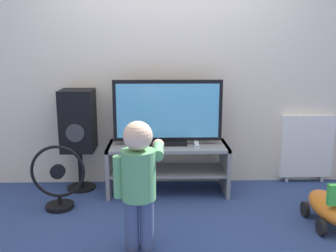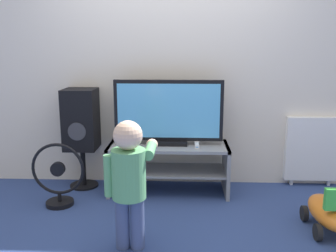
{
  "view_description": "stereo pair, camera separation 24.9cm",
  "coord_description": "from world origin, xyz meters",
  "px_view_note": "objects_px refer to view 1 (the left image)",
  "views": [
    {
      "loc": [
        -0.1,
        -3.39,
        1.48
      ],
      "look_at": [
        0.0,
        0.14,
        0.71
      ],
      "focal_mm": 40.0,
      "sensor_mm": 36.0,
      "label": 1
    },
    {
      "loc": [
        0.15,
        -3.39,
        1.48
      ],
      "look_at": [
        0.0,
        0.14,
        0.71
      ],
      "focal_mm": 40.0,
      "sensor_mm": 36.0,
      "label": 2
    }
  ],
  "objects_px": {
    "ride_on_toy": "(330,207)",
    "remote_primary": "(140,148)",
    "child": "(139,175)",
    "speaker_tower": "(78,123)",
    "television": "(168,113)",
    "floor_fan": "(58,181)",
    "radiator": "(306,146)",
    "game_console": "(197,144)"
  },
  "relations": [
    {
      "from": "ride_on_toy",
      "to": "remote_primary",
      "type": "bearing_deg",
      "value": 159.0
    },
    {
      "from": "child",
      "to": "speaker_tower",
      "type": "relative_size",
      "value": 0.93
    },
    {
      "from": "television",
      "to": "ride_on_toy",
      "type": "xyz_separation_m",
      "value": [
        1.33,
        -0.81,
        -0.65
      ]
    },
    {
      "from": "ride_on_toy",
      "to": "speaker_tower",
      "type": "bearing_deg",
      "value": 158.36
    },
    {
      "from": "child",
      "to": "floor_fan",
      "type": "xyz_separation_m",
      "value": [
        -0.78,
        0.72,
        -0.3
      ]
    },
    {
      "from": "child",
      "to": "speaker_tower",
      "type": "distance_m",
      "value": 1.38
    },
    {
      "from": "television",
      "to": "remote_primary",
      "type": "distance_m",
      "value": 0.45
    },
    {
      "from": "remote_primary",
      "to": "radiator",
      "type": "height_order",
      "value": "radiator"
    },
    {
      "from": "television",
      "to": "child",
      "type": "height_order",
      "value": "television"
    },
    {
      "from": "game_console",
      "to": "child",
      "type": "relative_size",
      "value": 0.17
    },
    {
      "from": "speaker_tower",
      "to": "radiator",
      "type": "distance_m",
      "value": 2.45
    },
    {
      "from": "television",
      "to": "floor_fan",
      "type": "xyz_separation_m",
      "value": [
        -1.01,
        -0.4,
        -0.55
      ]
    },
    {
      "from": "floor_fan",
      "to": "ride_on_toy",
      "type": "distance_m",
      "value": 2.38
    },
    {
      "from": "television",
      "to": "remote_primary",
      "type": "bearing_deg",
      "value": -145.44
    },
    {
      "from": "television",
      "to": "remote_primary",
      "type": "height_order",
      "value": "television"
    },
    {
      "from": "remote_primary",
      "to": "speaker_tower",
      "type": "height_order",
      "value": "speaker_tower"
    },
    {
      "from": "television",
      "to": "remote_primary",
      "type": "xyz_separation_m",
      "value": [
        -0.27,
        -0.19,
        -0.31
      ]
    },
    {
      "from": "child",
      "to": "ride_on_toy",
      "type": "distance_m",
      "value": 1.65
    },
    {
      "from": "speaker_tower",
      "to": "floor_fan",
      "type": "distance_m",
      "value": 0.66
    },
    {
      "from": "game_console",
      "to": "television",
      "type": "bearing_deg",
      "value": 161.17
    },
    {
      "from": "child",
      "to": "floor_fan",
      "type": "height_order",
      "value": "child"
    },
    {
      "from": "speaker_tower",
      "to": "floor_fan",
      "type": "height_order",
      "value": "speaker_tower"
    },
    {
      "from": "remote_primary",
      "to": "game_console",
      "type": "bearing_deg",
      "value": 9.44
    },
    {
      "from": "remote_primary",
      "to": "child",
      "type": "height_order",
      "value": "child"
    },
    {
      "from": "floor_fan",
      "to": "television",
      "type": "bearing_deg",
      "value": 21.71
    },
    {
      "from": "speaker_tower",
      "to": "remote_primary",
      "type": "bearing_deg",
      "value": -23.22
    },
    {
      "from": "remote_primary",
      "to": "ride_on_toy",
      "type": "bearing_deg",
      "value": -21.0
    },
    {
      "from": "radiator",
      "to": "game_console",
      "type": "bearing_deg",
      "value": -165.29
    },
    {
      "from": "remote_primary",
      "to": "radiator",
      "type": "distance_m",
      "value": 1.84
    },
    {
      "from": "game_console",
      "to": "remote_primary",
      "type": "bearing_deg",
      "value": -170.56
    },
    {
      "from": "speaker_tower",
      "to": "ride_on_toy",
      "type": "bearing_deg",
      "value": -21.64
    },
    {
      "from": "remote_primary",
      "to": "television",
      "type": "bearing_deg",
      "value": 34.56
    },
    {
      "from": "speaker_tower",
      "to": "ride_on_toy",
      "type": "distance_m",
      "value": 2.47
    },
    {
      "from": "television",
      "to": "game_console",
      "type": "height_order",
      "value": "television"
    },
    {
      "from": "game_console",
      "to": "floor_fan",
      "type": "distance_m",
      "value": 1.35
    },
    {
      "from": "game_console",
      "to": "ride_on_toy",
      "type": "distance_m",
      "value": 1.32
    },
    {
      "from": "child",
      "to": "radiator",
      "type": "relative_size",
      "value": 1.3
    },
    {
      "from": "remote_primary",
      "to": "speaker_tower",
      "type": "relative_size",
      "value": 0.13
    },
    {
      "from": "child",
      "to": "ride_on_toy",
      "type": "xyz_separation_m",
      "value": [
        1.57,
        0.31,
        -0.41
      ]
    },
    {
      "from": "radiator",
      "to": "floor_fan",
      "type": "bearing_deg",
      "value": -166.0
    },
    {
      "from": "television",
      "to": "game_console",
      "type": "distance_m",
      "value": 0.42
    },
    {
      "from": "ride_on_toy",
      "to": "radiator",
      "type": "distance_m",
      "value": 1.08
    }
  ]
}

